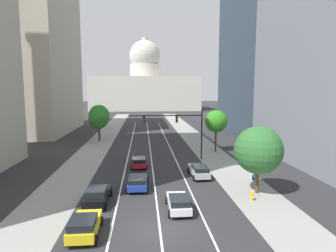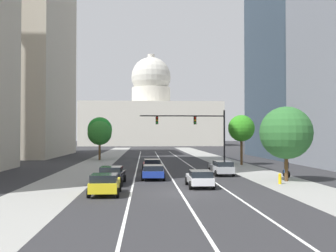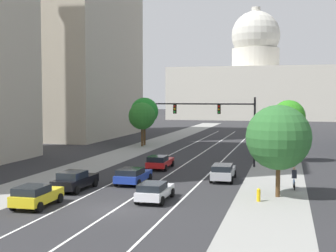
# 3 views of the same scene
# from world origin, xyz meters

# --- Properties ---
(ground_plane) EXTENTS (400.00, 400.00, 0.00)m
(ground_plane) POSITION_xyz_m (0.00, 40.00, 0.00)
(ground_plane) COLOR #2B2B2D
(sidewalk_left) EXTENTS (5.04, 130.00, 0.01)m
(sidewalk_left) POSITION_xyz_m (-9.49, 35.00, 0.01)
(sidewalk_left) COLOR gray
(sidewalk_left) RESTS_ON ground
(sidewalk_right) EXTENTS (5.04, 130.00, 0.01)m
(sidewalk_right) POSITION_xyz_m (9.49, 35.00, 0.01)
(sidewalk_right) COLOR gray
(sidewalk_right) RESTS_ON ground
(lane_stripe_left) EXTENTS (0.16, 90.00, 0.01)m
(lane_stripe_left) POSITION_xyz_m (-3.48, 25.00, 0.01)
(lane_stripe_left) COLOR white
(lane_stripe_left) RESTS_ON ground
(lane_stripe_center) EXTENTS (0.16, 90.00, 0.01)m
(lane_stripe_center) POSITION_xyz_m (0.00, 25.00, 0.01)
(lane_stripe_center) COLOR white
(lane_stripe_center) RESTS_ON ground
(lane_stripe_right) EXTENTS (0.16, 90.00, 0.01)m
(lane_stripe_right) POSITION_xyz_m (3.48, 25.00, 0.01)
(lane_stripe_right) COLOR white
(lane_stripe_right) RESTS_ON ground
(office_tower_far_left) EXTENTS (18.41, 29.22, 37.47)m
(office_tower_far_left) POSITION_xyz_m (-27.39, 51.27, 18.77)
(office_tower_far_left) COLOR #B7AD99
(office_tower_far_left) RESTS_ON ground
(capitol_building) EXTENTS (52.99, 29.04, 36.06)m
(capitol_building) POSITION_xyz_m (0.00, 129.44, 11.13)
(capitol_building) COLOR beige
(capitol_building) RESTS_ON ground
(car_white) EXTENTS (1.95, 4.14, 1.35)m
(car_white) POSITION_xyz_m (1.74, 3.03, 0.72)
(car_white) COLOR silver
(car_white) RESTS_ON ground
(car_silver) EXTENTS (2.05, 4.75, 1.46)m
(car_silver) POSITION_xyz_m (5.23, 12.16, 0.78)
(car_silver) COLOR #B2B5BA
(car_silver) RESTS_ON ground
(car_black) EXTENTS (2.18, 4.64, 1.50)m
(car_black) POSITION_xyz_m (-5.23, 5.26, 0.77)
(car_black) COLOR black
(car_black) RESTS_ON ground
(car_blue) EXTENTS (2.19, 4.42, 1.35)m
(car_blue) POSITION_xyz_m (-1.75, 8.78, 0.73)
(car_blue) COLOR #1E389E
(car_blue) RESTS_ON ground
(car_yellow) EXTENTS (2.08, 4.03, 1.47)m
(car_yellow) POSITION_xyz_m (-5.22, -0.53, 0.78)
(car_yellow) COLOR yellow
(car_yellow) RESTS_ON ground
(car_red) EXTENTS (2.13, 4.72, 1.38)m
(car_red) POSITION_xyz_m (-1.74, 17.15, 0.73)
(car_red) COLOR red
(car_red) RESTS_ON ground
(traffic_signal_mast) EXTENTS (10.48, 0.39, 7.11)m
(traffic_signal_mast) POSITION_xyz_m (3.92, 20.71, 5.09)
(traffic_signal_mast) COLOR black
(traffic_signal_mast) RESTS_ON ground
(fire_hydrant) EXTENTS (0.26, 0.35, 0.91)m
(fire_hydrant) POSITION_xyz_m (8.66, 4.67, 0.46)
(fire_hydrant) COLOR yellow
(fire_hydrant) RESTS_ON ground
(cyclist) EXTENTS (0.38, 1.70, 1.72)m
(cyclist) POSITION_xyz_m (11.06, 9.77, 0.85)
(cyclist) COLOR black
(cyclist) RESTS_ON ground
(street_tree_near_left) EXTENTS (4.08, 4.08, 7.04)m
(street_tree_near_left) POSITION_xyz_m (-10.00, 38.97, 4.98)
(street_tree_near_left) COLOR #51381E
(street_tree_near_left) RESTS_ON ground
(street_tree_near_right) EXTENTS (4.63, 4.63, 6.58)m
(street_tree_near_right) POSITION_xyz_m (9.89, 6.55, 4.26)
(street_tree_near_right) COLOR #51381E
(street_tree_near_right) RESTS_ON ground
(street_tree_mid_left) EXTENTS (3.91, 3.91, 6.34)m
(street_tree_mid_left) POSITION_xyz_m (-9.84, 37.25, 4.38)
(street_tree_mid_left) COLOR #51381E
(street_tree_mid_left) RESTS_ON ground
(street_tree_far_right) EXTENTS (3.60, 3.60, 6.79)m
(street_tree_far_right) POSITION_xyz_m (10.60, 25.60, 4.97)
(street_tree_far_right) COLOR #51381E
(street_tree_far_right) RESTS_ON ground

